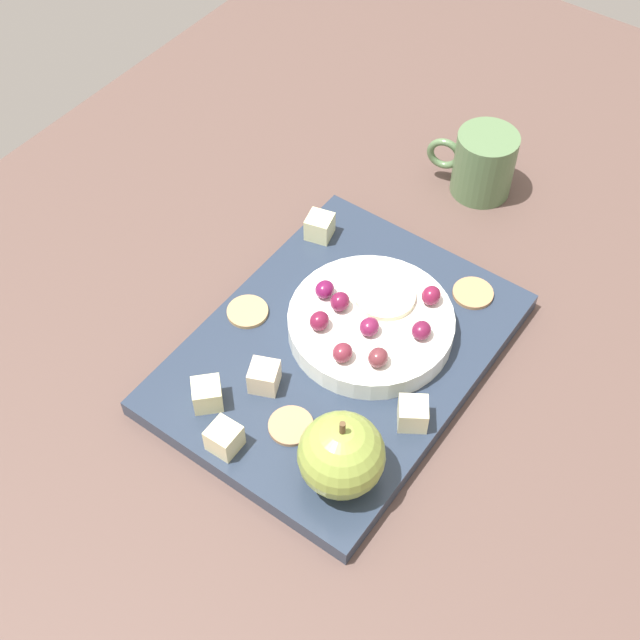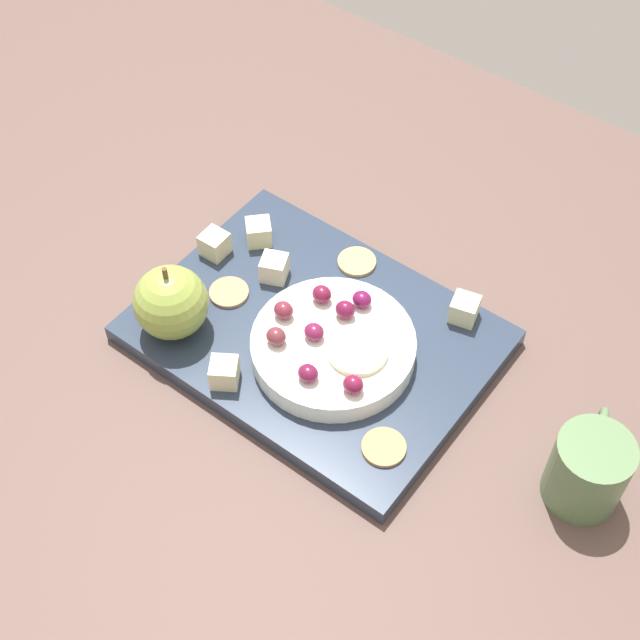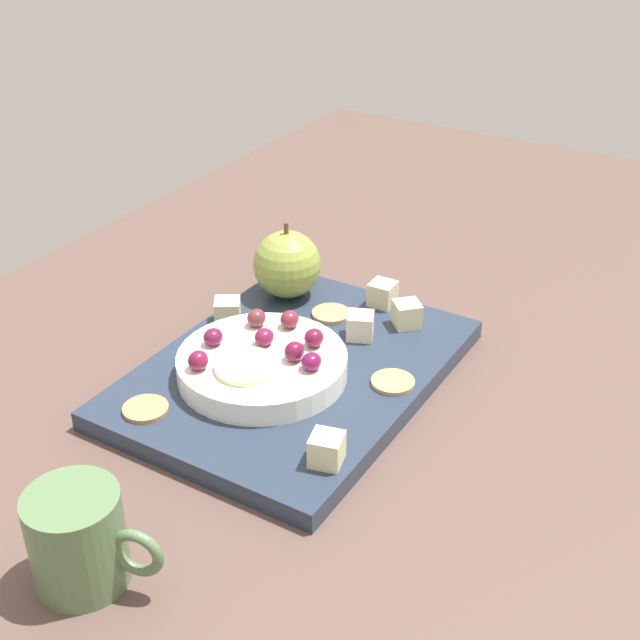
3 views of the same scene
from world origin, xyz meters
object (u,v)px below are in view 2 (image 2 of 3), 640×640
at_px(cracker_2, 229,292).
at_px(grape_0, 365,296).
at_px(cracker_1, 357,262).
at_px(grape_2, 276,336).
at_px(grape_3, 345,310).
at_px(apple_slice_0, 357,350).
at_px(cheese_cube_4, 274,268).
at_px(cracker_0, 384,447).
at_px(cheese_cube_2, 464,309).
at_px(grape_5, 283,310).
at_px(cup, 588,469).
at_px(platter, 315,335).
at_px(serving_dish, 333,347).
at_px(grape_4, 322,294).
at_px(cheese_cube_0, 215,244).
at_px(apple_whole, 171,303).
at_px(grape_6, 353,384).
at_px(grape_7, 314,332).
at_px(grape_1, 308,373).
at_px(cheese_cube_1, 259,232).
at_px(cheese_cube_3, 224,372).

height_order(cracker_2, grape_0, grape_0).
xyz_separation_m(cracker_1, grape_2, (-0.01, 0.14, 0.03)).
distance_m(grape_3, apple_slice_0, 0.05).
height_order(cheese_cube_4, cracker_0, cheese_cube_4).
bearing_deg(cheese_cube_2, grape_5, 42.43).
bearing_deg(apple_slice_0, cup, -174.88).
bearing_deg(platter, serving_dish, 157.05).
height_order(cheese_cube_4, grape_4, grape_4).
relative_size(cracker_0, cracker_2, 1.00).
relative_size(cracker_0, cup, 0.41).
distance_m(cheese_cube_0, apple_slice_0, 0.21).
height_order(apple_whole, grape_5, apple_whole).
bearing_deg(grape_3, cracker_1, -62.00).
bearing_deg(grape_6, grape_7, -22.49).
bearing_deg(cracker_0, platter, -28.23).
height_order(grape_1, apple_slice_0, grape_1).
xyz_separation_m(cracker_2, grape_5, (-0.07, 0.00, 0.03)).
bearing_deg(grape_3, platter, 34.96).
distance_m(serving_dish, grape_4, 0.05).
xyz_separation_m(cracker_1, grape_0, (-0.05, 0.05, 0.03)).
bearing_deg(grape_7, grape_2, 46.29).
xyz_separation_m(serving_dish, grape_1, (-0.01, 0.05, 0.02)).
bearing_deg(serving_dish, grape_3, -74.50).
bearing_deg(cheese_cube_1, apple_whole, 93.26).
xyz_separation_m(platter, grape_7, (-0.02, 0.02, 0.04)).
bearing_deg(cracker_2, serving_dish, -178.87).
bearing_deg(grape_4, cheese_cube_4, -9.25).
height_order(platter, cheese_cube_2, cheese_cube_2).
bearing_deg(grape_0, cracker_2, 24.98).
distance_m(grape_3, grape_6, 0.09).
relative_size(cheese_cube_3, grape_7, 1.31).
bearing_deg(grape_0, cheese_cube_3, 67.49).
height_order(cheese_cube_2, grape_2, grape_2).
height_order(cracker_2, grape_3, grape_3).
bearing_deg(cracker_0, grape_7, -22.74).
distance_m(serving_dish, cheese_cube_2, 0.14).
height_order(cracker_1, cracker_2, same).
relative_size(cheese_cube_0, cheese_cube_4, 1.00).
bearing_deg(cracker_0, grape_5, -18.35).
bearing_deg(grape_2, platter, -100.85).
bearing_deg(apple_whole, cheese_cube_4, -108.48).
relative_size(serving_dish, grape_5, 8.06).
distance_m(cheese_cube_1, grape_6, 0.23).
bearing_deg(cracker_2, grape_7, 177.06).
bearing_deg(cheese_cube_1, grape_6, 151.61).
height_order(serving_dish, cheese_cube_3, cheese_cube_3).
height_order(grape_0, apple_slice_0, grape_0).
bearing_deg(grape_6, grape_4, -38.08).
height_order(cheese_cube_1, cheese_cube_3, same).
xyz_separation_m(apple_whole, cracker_2, (-0.01, -0.06, -0.03)).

